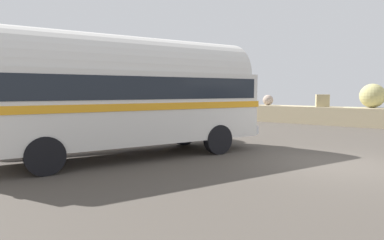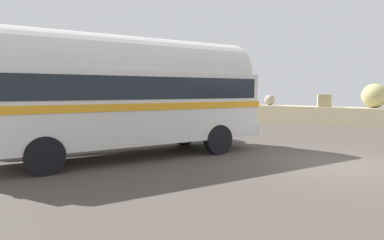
# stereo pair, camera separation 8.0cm
# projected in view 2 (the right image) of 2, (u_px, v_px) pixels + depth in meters

# --- Properties ---
(ground) EXTENTS (32.00, 26.00, 0.02)m
(ground) POSITION_uv_depth(u_px,v_px,m) (339.00, 166.00, 9.23)
(ground) COLOR #49423C
(vintage_coach) EXTENTS (5.22, 8.88, 3.70)m
(vintage_coach) POSITION_uv_depth(u_px,v_px,m) (129.00, 92.00, 10.29)
(vintage_coach) COLOR black
(vintage_coach) RESTS_ON ground
(second_coach) EXTENTS (5.87, 8.77, 3.70)m
(second_coach) POSITION_uv_depth(u_px,v_px,m) (67.00, 91.00, 13.71)
(second_coach) COLOR black
(second_coach) RESTS_ON ground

